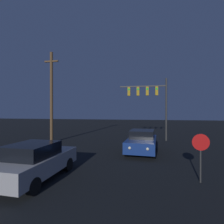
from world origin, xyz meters
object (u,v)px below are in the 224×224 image
object	(u,v)px
car_far	(142,141)
stop_sign	(201,149)
traffic_signal_mast	(151,97)
car_near	(35,161)
utility_pole	(51,96)

from	to	relation	value
car_far	stop_sign	world-z (taller)	stop_sign
traffic_signal_mast	stop_sign	bearing A→B (deg)	-80.90
car_far	stop_sign	distance (m)	5.54
car_near	utility_pole	size ratio (longest dim) A/B	0.51
stop_sign	car_near	bearing A→B (deg)	-172.01
car_far	traffic_signal_mast	distance (m)	6.74
utility_pole	stop_sign	bearing A→B (deg)	-33.82
car_far	utility_pole	bearing A→B (deg)	-12.25
traffic_signal_mast	utility_pole	size ratio (longest dim) A/B	0.74
car_far	car_near	bearing A→B (deg)	56.65
car_near	utility_pole	world-z (taller)	utility_pole
car_far	utility_pole	xyz separation A→B (m)	(-8.58, 2.54, 3.63)
car_near	traffic_signal_mast	distance (m)	13.21
traffic_signal_mast	stop_sign	xyz separation A→B (m)	(1.69, -10.53, -3.01)
utility_pole	car_far	bearing A→B (deg)	-16.48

